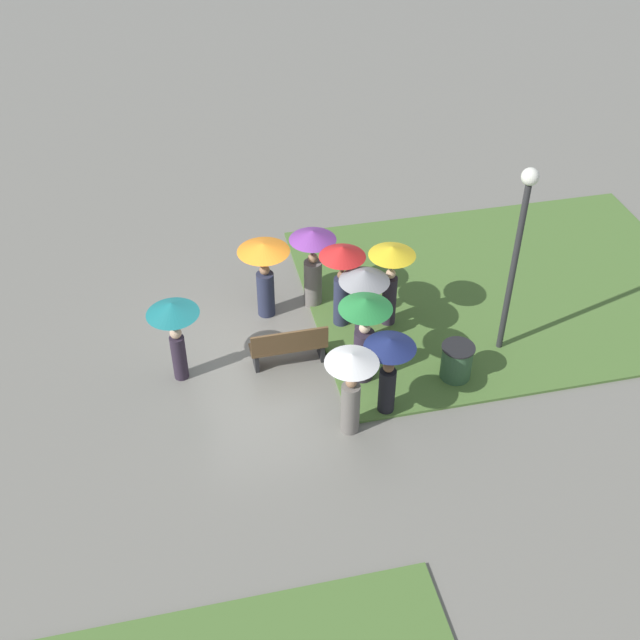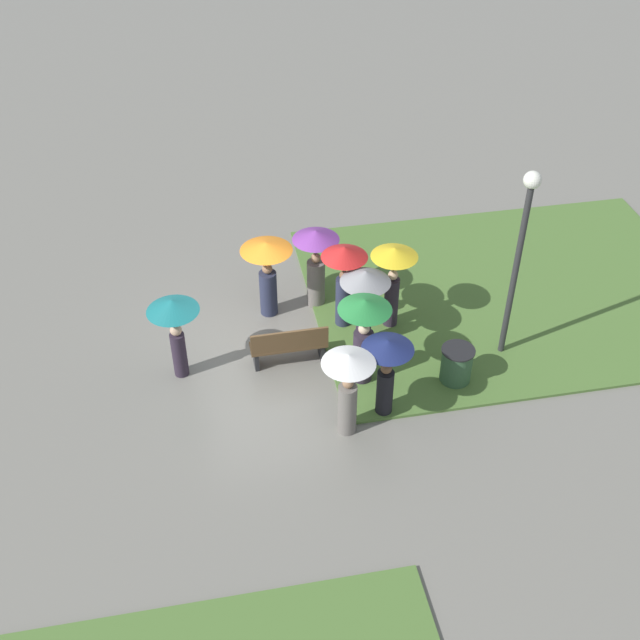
{
  "view_description": "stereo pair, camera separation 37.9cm",
  "coord_description": "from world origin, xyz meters",
  "px_view_note": "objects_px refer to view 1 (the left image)",
  "views": [
    {
      "loc": [
        1.48,
        12.24,
        10.64
      ],
      "look_at": [
        -1.09,
        0.74,
        1.15
      ],
      "focal_mm": 45.0,
      "sensor_mm": 36.0,
      "label": 1
    },
    {
      "loc": [
        1.11,
        12.31,
        10.64
      ],
      "look_at": [
        -1.09,
        0.74,
        1.15
      ],
      "focal_mm": 45.0,
      "sensor_mm": 36.0,
      "label": 2
    }
  ],
  "objects_px": {
    "park_bench": "(289,346)",
    "crowd_person_navy": "(389,362)",
    "crowd_person_orange": "(264,266)",
    "crowd_person_green": "(365,328)",
    "crowd_person_grey": "(364,290)",
    "crowd_person_white": "(351,380)",
    "trash_bin": "(456,363)",
    "crowd_person_purple": "(313,257)",
    "crowd_person_teal": "(174,321)",
    "crowd_person_red": "(342,272)",
    "crowd_person_yellow": "(391,271)",
    "lamp_post": "(519,238)"
  },
  "relations": [
    {
      "from": "crowd_person_white",
      "to": "crowd_person_teal",
      "type": "xyz_separation_m",
      "value": [
        2.84,
        -2.07,
        0.16
      ]
    },
    {
      "from": "park_bench",
      "to": "crowd_person_white",
      "type": "bearing_deg",
      "value": 109.82
    },
    {
      "from": "crowd_person_navy",
      "to": "crowd_person_orange",
      "type": "bearing_deg",
      "value": -31.95
    },
    {
      "from": "crowd_person_yellow",
      "to": "crowd_person_navy",
      "type": "height_order",
      "value": "crowd_person_yellow"
    },
    {
      "from": "crowd_person_teal",
      "to": "crowd_person_purple",
      "type": "xyz_separation_m",
      "value": [
        -2.99,
        -1.71,
        -0.15
      ]
    },
    {
      "from": "crowd_person_red",
      "to": "crowd_person_green",
      "type": "bearing_deg",
      "value": 93.96
    },
    {
      "from": "crowd_person_white",
      "to": "crowd_person_navy",
      "type": "xyz_separation_m",
      "value": [
        -0.76,
        -0.29,
        0.01
      ]
    },
    {
      "from": "trash_bin",
      "to": "crowd_person_purple",
      "type": "distance_m",
      "value": 3.73
    },
    {
      "from": "crowd_person_white",
      "to": "crowd_person_navy",
      "type": "height_order",
      "value": "crowd_person_white"
    },
    {
      "from": "crowd_person_yellow",
      "to": "crowd_person_red",
      "type": "xyz_separation_m",
      "value": [
        0.96,
        -0.2,
        -0.02
      ]
    },
    {
      "from": "park_bench",
      "to": "crowd_person_grey",
      "type": "height_order",
      "value": "crowd_person_grey"
    },
    {
      "from": "lamp_post",
      "to": "trash_bin",
      "type": "height_order",
      "value": "lamp_post"
    },
    {
      "from": "park_bench",
      "to": "lamp_post",
      "type": "xyz_separation_m",
      "value": [
        -4.23,
        0.47,
        2.19
      ]
    },
    {
      "from": "crowd_person_green",
      "to": "crowd_person_white",
      "type": "distance_m",
      "value": 1.35
    },
    {
      "from": "crowd_person_yellow",
      "to": "crowd_person_navy",
      "type": "xyz_separation_m",
      "value": [
        0.76,
        2.46,
        -0.15
      ]
    },
    {
      "from": "crowd_person_yellow",
      "to": "crowd_person_navy",
      "type": "distance_m",
      "value": 2.58
    },
    {
      "from": "crowd_person_green",
      "to": "lamp_post",
      "type": "bearing_deg",
      "value": 79.35
    },
    {
      "from": "lamp_post",
      "to": "crowd_person_teal",
      "type": "distance_m",
      "value": 6.5
    },
    {
      "from": "park_bench",
      "to": "crowd_person_purple",
      "type": "bearing_deg",
      "value": -116.27
    },
    {
      "from": "park_bench",
      "to": "crowd_person_navy",
      "type": "distance_m",
      "value": 2.37
    },
    {
      "from": "crowd_person_red",
      "to": "crowd_person_orange",
      "type": "relative_size",
      "value": 1.1
    },
    {
      "from": "crowd_person_yellow",
      "to": "crowd_person_red",
      "type": "relative_size",
      "value": 0.99
    },
    {
      "from": "crowd_person_orange",
      "to": "park_bench",
      "type": "bearing_deg",
      "value": 131.92
    },
    {
      "from": "trash_bin",
      "to": "crowd_person_green",
      "type": "height_order",
      "value": "crowd_person_green"
    },
    {
      "from": "lamp_post",
      "to": "park_bench",
      "type": "bearing_deg",
      "value": -6.28
    },
    {
      "from": "crowd_person_green",
      "to": "crowd_person_navy",
      "type": "relative_size",
      "value": 1.12
    },
    {
      "from": "crowd_person_purple",
      "to": "crowd_person_grey",
      "type": "height_order",
      "value": "crowd_person_purple"
    },
    {
      "from": "crowd_person_grey",
      "to": "crowd_person_purple",
      "type": "bearing_deg",
      "value": -158.67
    },
    {
      "from": "crowd_person_yellow",
      "to": "crowd_person_white",
      "type": "height_order",
      "value": "crowd_person_yellow"
    },
    {
      "from": "park_bench",
      "to": "crowd_person_grey",
      "type": "xyz_separation_m",
      "value": [
        -1.55,
        -0.26,
        0.92
      ]
    },
    {
      "from": "trash_bin",
      "to": "crowd_person_navy",
      "type": "xyz_separation_m",
      "value": [
        1.56,
        0.57,
        0.82
      ]
    },
    {
      "from": "park_bench",
      "to": "crowd_person_purple",
      "type": "relative_size",
      "value": 0.81
    },
    {
      "from": "crowd_person_teal",
      "to": "crowd_person_grey",
      "type": "relative_size",
      "value": 0.98
    },
    {
      "from": "crowd_person_white",
      "to": "crowd_person_grey",
      "type": "relative_size",
      "value": 0.97
    },
    {
      "from": "crowd_person_navy",
      "to": "crowd_person_grey",
      "type": "height_order",
      "value": "crowd_person_grey"
    },
    {
      "from": "crowd_person_green",
      "to": "crowd_person_grey",
      "type": "distance_m",
      "value": 1.04
    },
    {
      "from": "lamp_post",
      "to": "crowd_person_yellow",
      "type": "xyz_separation_m",
      "value": [
        1.98,
        -1.25,
        -1.28
      ]
    },
    {
      "from": "lamp_post",
      "to": "crowd_person_red",
      "type": "bearing_deg",
      "value": -26.3
    },
    {
      "from": "trash_bin",
      "to": "crowd_person_teal",
      "type": "relative_size",
      "value": 0.44
    },
    {
      "from": "crowd_person_red",
      "to": "crowd_person_white",
      "type": "relative_size",
      "value": 1.09
    },
    {
      "from": "trash_bin",
      "to": "crowd_person_yellow",
      "type": "relative_size",
      "value": 0.41
    },
    {
      "from": "crowd_person_green",
      "to": "crowd_person_red",
      "type": "distance_m",
      "value": 1.73
    },
    {
      "from": "crowd_person_teal",
      "to": "crowd_person_orange",
      "type": "relative_size",
      "value": 1.01
    },
    {
      "from": "park_bench",
      "to": "crowd_person_purple",
      "type": "height_order",
      "value": "crowd_person_purple"
    },
    {
      "from": "trash_bin",
      "to": "crowd_person_red",
      "type": "height_order",
      "value": "crowd_person_red"
    },
    {
      "from": "crowd_person_green",
      "to": "crowd_person_yellow",
      "type": "distance_m",
      "value": 1.8
    },
    {
      "from": "trash_bin",
      "to": "crowd_person_purple",
      "type": "bearing_deg",
      "value": -53.29
    },
    {
      "from": "crowd_person_yellow",
      "to": "park_bench",
      "type": "bearing_deg",
      "value": 24.59
    },
    {
      "from": "crowd_person_white",
      "to": "crowd_person_purple",
      "type": "height_order",
      "value": "crowd_person_purple"
    },
    {
      "from": "crowd_person_red",
      "to": "crowd_person_grey",
      "type": "distance_m",
      "value": 0.77
    }
  ]
}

